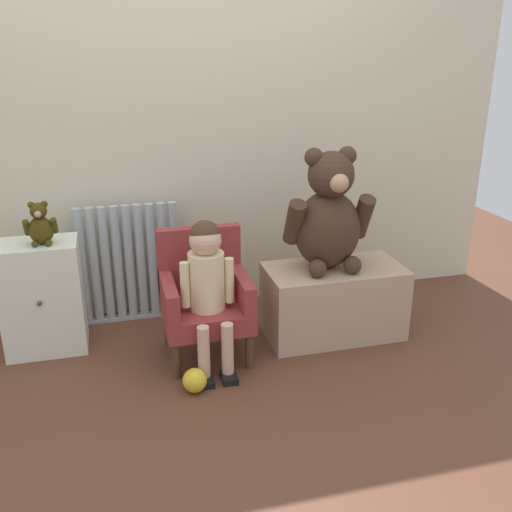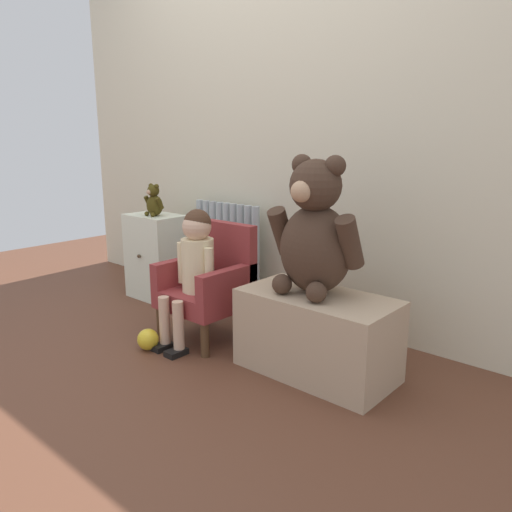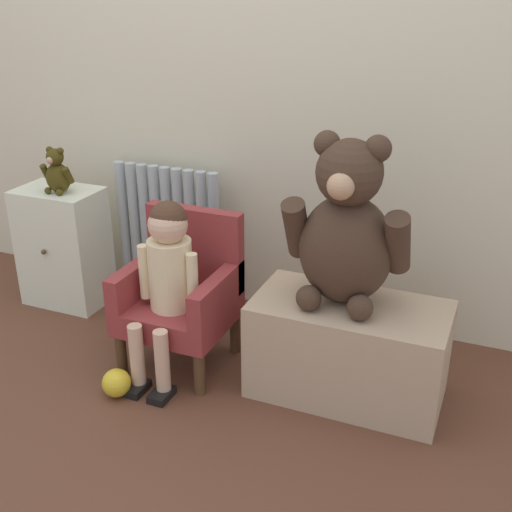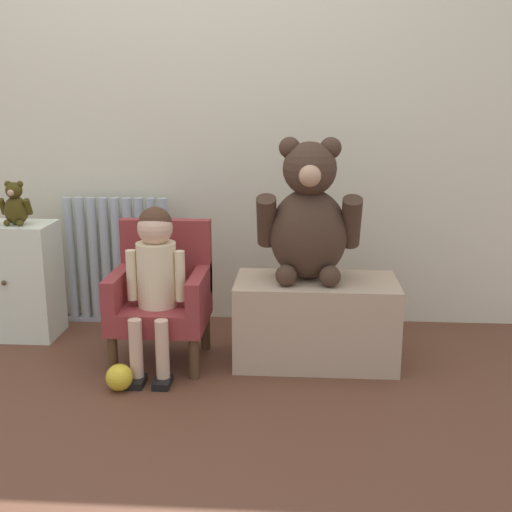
% 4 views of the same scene
% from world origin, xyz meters
% --- Properties ---
extents(ground_plane, '(6.00, 6.00, 0.00)m').
position_xyz_m(ground_plane, '(0.00, 0.00, 0.00)').
color(ground_plane, brown).
extents(back_wall, '(3.80, 0.05, 2.40)m').
position_xyz_m(back_wall, '(0.00, 1.11, 1.20)').
color(back_wall, beige).
rests_on(back_wall, ground_plane).
extents(radiator, '(0.56, 0.05, 0.66)m').
position_xyz_m(radiator, '(-0.32, 0.98, 0.33)').
color(radiator, '#AAB6BA').
rests_on(radiator, ground_plane).
extents(small_dresser, '(0.39, 0.28, 0.57)m').
position_xyz_m(small_dresser, '(-0.76, 0.75, 0.28)').
color(small_dresser, silver).
rests_on(small_dresser, ground_plane).
extents(child_armchair, '(0.41, 0.39, 0.62)m').
position_xyz_m(child_armchair, '(0.02, 0.51, 0.31)').
color(child_armchair, maroon).
rests_on(child_armchair, ground_plane).
extents(child_figure, '(0.25, 0.35, 0.71)m').
position_xyz_m(child_figure, '(0.02, 0.41, 0.46)').
color(child_figure, beige).
rests_on(child_figure, ground_plane).
extents(low_bench, '(0.71, 0.37, 0.38)m').
position_xyz_m(low_bench, '(0.71, 0.53, 0.19)').
color(low_bench, tan).
rests_on(low_bench, ground_plane).
extents(large_teddy_bear, '(0.45, 0.32, 0.62)m').
position_xyz_m(large_teddy_bear, '(0.67, 0.55, 0.65)').
color(large_teddy_bear, '#402C20').
rests_on(large_teddy_bear, low_bench).
extents(small_teddy_bear, '(0.15, 0.11, 0.21)m').
position_xyz_m(small_teddy_bear, '(-0.72, 0.72, 0.66)').
color(small_teddy_bear, '#3E3510').
rests_on(small_teddy_bear, small_dresser).
extents(toy_ball, '(0.11, 0.11, 0.11)m').
position_xyz_m(toy_ball, '(-0.09, 0.17, 0.06)').
color(toy_ball, gold).
rests_on(toy_ball, ground_plane).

